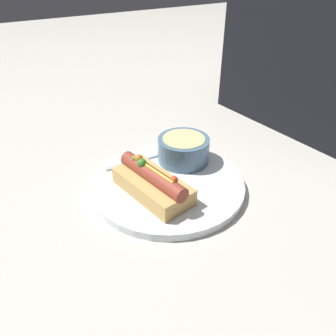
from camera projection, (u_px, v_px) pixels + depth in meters
The scene contains 6 objects.
ground_plane at pixel (168, 187), 0.60m from camera, with size 4.00×4.00×0.00m, color #BCB7AD.
dinner_plate at pixel (168, 184), 0.59m from camera, with size 0.27×0.27×0.01m.
hot_dog at pixel (152, 183), 0.55m from camera, with size 0.15×0.08×0.06m.
soup_bowl at pixel (184, 149), 0.63m from camera, with size 0.10×0.10×0.05m.
spoon at pixel (158, 154), 0.66m from camera, with size 0.04×0.15×0.01m.
seated_diner at pixel (316, 27), 0.71m from camera, with size 0.39×0.18×0.53m.
Camera 1 is at (0.40, -0.27, 0.35)m, focal length 35.00 mm.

